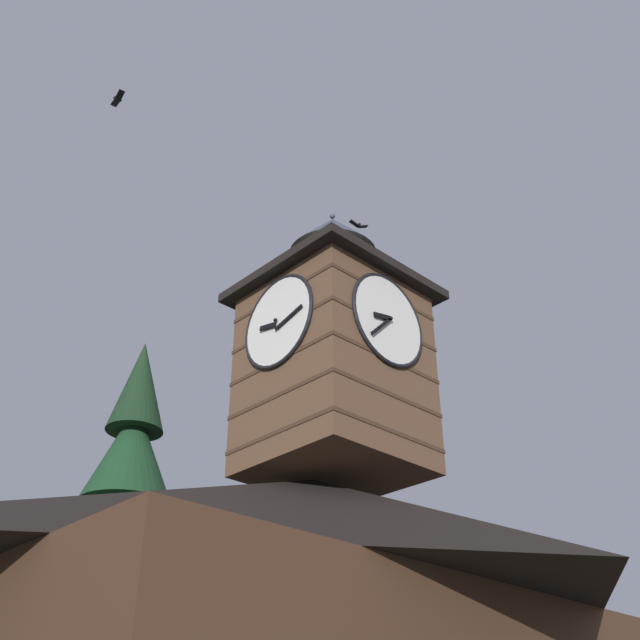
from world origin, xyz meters
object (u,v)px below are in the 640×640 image
object	(u,v)px
flying_bird_high	(118,99)
pine_tree_behind	(113,597)
flying_bird_low	(359,225)
moon	(269,556)
clock_tower	(334,356)

from	to	relation	value
flying_bird_high	pine_tree_behind	bearing A→B (deg)	-136.57
pine_tree_behind	flying_bird_low	size ratio (longest dim) A/B	21.81
flying_bird_high	moon	bearing A→B (deg)	-137.91
pine_tree_behind	flying_bird_low	distance (m)	12.68
pine_tree_behind	moon	world-z (taller)	moon
clock_tower	flying_bird_high	bearing A→B (deg)	-28.88
clock_tower	pine_tree_behind	distance (m)	8.93
flying_bird_high	flying_bird_low	distance (m)	8.01
flying_bird_high	clock_tower	bearing A→B (deg)	151.12
moon	flying_bird_low	world-z (taller)	flying_bird_low
moon	flying_bird_high	bearing A→B (deg)	42.09
pine_tree_behind	flying_bird_high	world-z (taller)	flying_bird_high
clock_tower	flying_bird_low	bearing A→B (deg)	-175.26
flying_bird_low	clock_tower	bearing A→B (deg)	4.74
clock_tower	flying_bird_high	size ratio (longest dim) A/B	10.72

